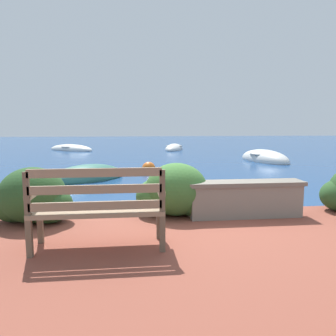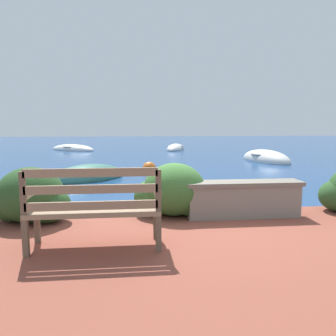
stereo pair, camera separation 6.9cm
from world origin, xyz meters
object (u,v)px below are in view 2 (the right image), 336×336
rowboat_mid (266,160)px  rowboat_far (176,149)px  mooring_buoy (149,169)px  rowboat_nearest (88,177)px  park_bench (94,206)px  rowboat_outer (73,149)px

rowboat_mid → rowboat_far: rowboat_mid is taller
mooring_buoy → rowboat_far: bearing=77.2°
rowboat_nearest → mooring_buoy: bearing=178.7°
park_bench → rowboat_far: park_bench is taller
rowboat_outer → mooring_buoy: 10.59m
rowboat_mid → rowboat_far: 7.56m
park_bench → mooring_buoy: park_bench is taller
rowboat_mid → rowboat_outer: size_ratio=0.96×
park_bench → rowboat_outer: 17.67m
rowboat_nearest → mooring_buoy: size_ratio=5.11×
park_bench → mooring_buoy: bearing=85.2°
park_bench → rowboat_mid: park_bench is taller
park_bench → rowboat_nearest: bearing=100.8°
mooring_buoy → rowboat_nearest: bearing=-141.1°
rowboat_outer → mooring_buoy: bearing=148.7°
park_bench → rowboat_nearest: 6.25m
park_bench → rowboat_mid: 11.92m
rowboat_mid → park_bench: bearing=137.1°
rowboat_nearest → rowboat_far: size_ratio=0.91×
rowboat_nearest → rowboat_far: (4.02, 10.91, -0.01)m
park_bench → mooring_buoy: (0.98, 7.67, -0.62)m
park_bench → mooring_buoy: size_ratio=2.82×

